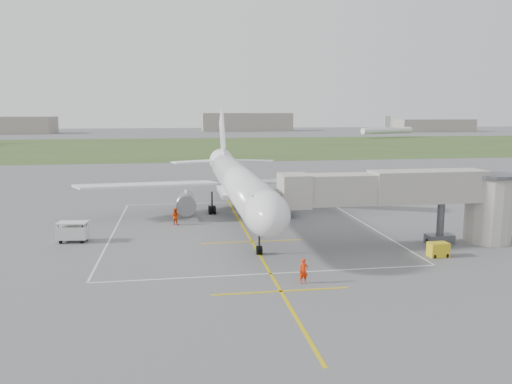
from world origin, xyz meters
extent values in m
plane|color=#5C5C5F|center=(0.00, 0.00, 0.00)|extent=(700.00, 700.00, 0.00)
cube|color=#384D22|center=(0.00, 130.00, 0.01)|extent=(700.00, 120.00, 0.02)
cube|color=gold|center=(0.00, -5.00, 0.01)|extent=(0.25, 60.00, 0.01)
cube|color=gold|center=(0.00, -24.00, 0.01)|extent=(10.00, 0.25, 0.01)
cube|color=gold|center=(0.00, -10.00, 0.01)|extent=(10.00, 0.25, 0.01)
cube|color=silver|center=(0.00, 12.00, 0.01)|extent=(28.00, 0.20, 0.01)
cube|color=silver|center=(0.00, -20.00, 0.01)|extent=(28.00, 0.20, 0.01)
cube|color=silver|center=(-14.00, -4.00, 0.01)|extent=(0.20, 32.00, 0.01)
cube|color=silver|center=(14.00, -4.00, 0.01)|extent=(0.20, 32.00, 0.01)
cylinder|color=white|center=(0.00, 0.00, 4.50)|extent=(3.80, 36.00, 3.80)
ellipsoid|color=white|center=(0.00, -18.00, 4.50)|extent=(3.80, 7.22, 3.80)
cube|color=black|center=(0.00, -18.90, 5.55)|extent=(2.40, 1.60, 0.99)
cone|color=white|center=(0.00, 20.50, 4.90)|extent=(3.80, 6.00, 3.80)
cube|color=white|center=(10.50, 6.00, 3.65)|extent=(17.93, 11.24, 1.23)
cube|color=white|center=(-10.50, 6.00, 3.65)|extent=(17.93, 11.24, 1.23)
cube|color=white|center=(0.00, 3.00, 2.95)|extent=(4.20, 8.00, 0.50)
cube|color=white|center=(0.00, 21.20, 9.20)|extent=(0.30, 7.89, 8.65)
cube|color=white|center=(0.00, 19.00, 6.20)|extent=(0.35, 5.00, 1.20)
cube|color=white|center=(4.20, 20.20, 5.10)|extent=(7.85, 5.03, 0.20)
cube|color=white|center=(-4.20, 20.20, 5.10)|extent=(7.85, 5.03, 0.20)
cylinder|color=slate|center=(6.20, 2.50, 1.90)|extent=(2.30, 4.20, 2.30)
cube|color=white|center=(6.20, 2.20, 2.70)|extent=(0.25, 2.40, 1.20)
cylinder|color=slate|center=(-6.20, 2.50, 1.90)|extent=(2.30, 4.20, 2.30)
cube|color=white|center=(-6.20, 2.20, 2.70)|extent=(0.25, 2.40, 1.20)
cylinder|color=black|center=(0.00, -14.50, 1.30)|extent=(0.18, 0.18, 2.60)
cylinder|color=black|center=(-0.11, -14.50, 0.40)|extent=(0.28, 0.80, 0.80)
cylinder|color=black|center=(0.11, -14.50, 0.40)|extent=(0.28, 0.80, 0.80)
cylinder|color=black|center=(2.90, 4.50, 1.40)|extent=(0.22, 0.22, 2.80)
cylinder|color=black|center=(2.62, 4.15, 0.48)|extent=(0.32, 0.96, 0.96)
cylinder|color=black|center=(3.18, 4.15, 0.48)|extent=(0.32, 0.96, 0.96)
cylinder|color=black|center=(2.62, 4.85, 0.48)|extent=(0.32, 0.96, 0.96)
cylinder|color=black|center=(3.18, 4.85, 0.48)|extent=(0.32, 0.96, 0.96)
cylinder|color=black|center=(-2.90, 4.50, 1.40)|extent=(0.22, 0.22, 2.80)
cylinder|color=black|center=(-3.18, 4.15, 0.48)|extent=(0.32, 0.96, 0.96)
cylinder|color=black|center=(-2.62, 4.15, 0.48)|extent=(0.32, 0.96, 0.96)
cylinder|color=black|center=(-3.18, 4.85, 0.48)|extent=(0.32, 0.96, 0.96)
cylinder|color=black|center=(-2.62, 4.85, 0.48)|extent=(0.32, 0.96, 0.96)
cube|color=gray|center=(7.74, -13.50, 5.60)|extent=(11.09, 2.90, 2.80)
cube|color=gray|center=(16.46, -13.50, 5.70)|extent=(11.09, 3.10, 3.00)
cube|color=gray|center=(3.40, -13.50, 5.60)|extent=(2.60, 3.40, 3.00)
cylinder|color=#4E5055|center=(18.00, -13.50, 2.10)|extent=(0.70, 0.70, 4.20)
cube|color=#4E5055|center=(18.00, -13.50, 0.45)|extent=(2.60, 1.40, 0.90)
cylinder|color=gray|center=(23.00, -13.50, 3.20)|extent=(4.40, 4.40, 6.40)
cylinder|color=#4E5055|center=(23.00, -13.50, 6.60)|extent=(5.00, 5.00, 0.30)
cylinder|color=black|center=(17.00, -13.50, 0.35)|extent=(0.70, 0.30, 0.70)
cylinder|color=black|center=(19.00, -13.50, 0.35)|extent=(0.70, 0.30, 0.70)
cube|color=gold|center=(15.57, -17.65, 0.64)|extent=(1.72, 1.14, 1.28)
cylinder|color=black|center=(14.98, -18.13, 0.19)|extent=(0.18, 0.38, 0.37)
cylinder|color=black|center=(16.17, -18.11, 0.19)|extent=(0.18, 0.38, 0.37)
cube|color=silver|center=(-17.43, -7.26, 0.98)|extent=(3.05, 2.04, 1.26)
cube|color=silver|center=(-17.43, -7.26, 1.95)|extent=(3.05, 2.04, 0.09)
cylinder|color=black|center=(-18.65, -7.81, 1.20)|extent=(0.09, 0.09, 1.49)
cylinder|color=black|center=(-16.37, -8.07, 1.20)|extent=(0.09, 0.09, 1.49)
cylinder|color=black|center=(-18.49, -6.44, 1.20)|extent=(0.09, 0.09, 1.49)
cylinder|color=black|center=(-16.21, -6.71, 1.20)|extent=(0.09, 0.09, 1.49)
cylinder|color=black|center=(-18.53, -7.77, 0.23)|extent=(0.26, 0.48, 0.46)
cylinder|color=black|center=(-16.48, -8.00, 0.23)|extent=(0.26, 0.48, 0.46)
cylinder|color=black|center=(-18.38, -6.51, 0.23)|extent=(0.26, 0.48, 0.46)
cylinder|color=black|center=(-16.33, -6.75, 0.23)|extent=(0.26, 0.48, 0.46)
imported|color=red|center=(2.02, -22.60, 0.94)|extent=(0.69, 0.46, 1.89)
imported|color=red|center=(-7.47, -1.16, 0.95)|extent=(1.16, 1.08, 1.90)
cube|color=gray|center=(40.00, 280.00, 6.00)|extent=(60.00, 20.00, 12.00)
cube|color=gray|center=(160.00, 250.00, 4.00)|extent=(50.00, 18.00, 8.00)
cylinder|color=white|center=(97.25, 180.79, 3.50)|extent=(31.06, 14.31, 3.20)
cube|color=white|center=(97.25, 180.79, 8.00)|extent=(3.85, 1.70, 5.50)
camera|label=1|loc=(-7.09, -57.38, 12.69)|focal=35.00mm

